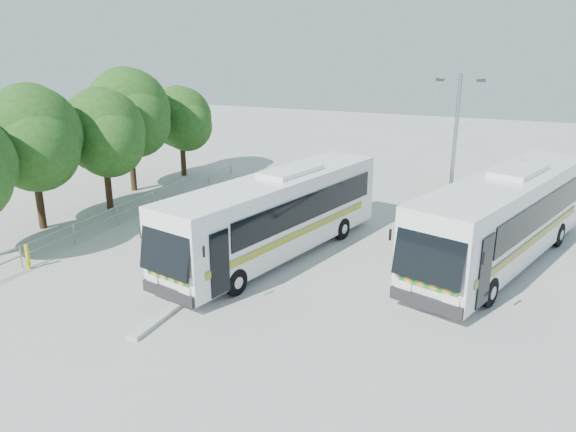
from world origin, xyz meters
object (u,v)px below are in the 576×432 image
at_px(lamppost, 453,161).
at_px(tree_far_d, 129,111).
at_px(tree_far_b, 32,136).
at_px(coach_adjacent, 504,217).
at_px(coach_main, 276,214).
at_px(bollard, 28,257).
at_px(tree_far_e, 182,118).
at_px(tree_far_c, 104,131).

bearing_deg(lamppost, tree_far_d, 160.18).
relative_size(tree_far_b, coach_adjacent, 0.52).
xyz_separation_m(coach_main, bollard, (-8.69, -5.19, -1.36)).
height_order(tree_far_e, bollard, tree_far_e).
bearing_deg(tree_far_c, tree_far_d, 107.83).
distance_m(coach_adjacent, lamppost, 3.11).
xyz_separation_m(tree_far_c, lamppost, (17.85, -0.38, -0.04)).
height_order(tree_far_d, lamppost, lamppost).
xyz_separation_m(tree_far_d, lamppost, (19.04, -4.08, -0.60)).
bearing_deg(tree_far_d, bollard, -72.90).
distance_m(tree_far_d, lamppost, 19.48).
bearing_deg(tree_far_b, lamppost, 10.63).
relative_size(lamppost, bollard, 7.22).
height_order(coach_main, coach_adjacent, coach_adjacent).
height_order(tree_far_d, coach_adjacent, tree_far_d).
bearing_deg(lamppost, tree_far_e, 147.22).
relative_size(tree_far_e, bollard, 5.60).
bearing_deg(lamppost, tree_far_b, -177.09).
relative_size(tree_far_b, tree_far_e, 1.17).
bearing_deg(bollard, tree_far_b, 128.70).
bearing_deg(tree_far_d, coach_main, -28.03).
bearing_deg(bollard, tree_far_d, 107.10).
height_order(tree_far_d, coach_main, tree_far_d).
bearing_deg(tree_far_b, tree_far_d, 92.23).
bearing_deg(tree_far_b, tree_far_e, 88.17).
height_order(tree_far_c, coach_main, tree_far_c).
bearing_deg(lamppost, bollard, -161.32).
xyz_separation_m(tree_far_d, bollard, (3.61, -11.74, -4.29)).
height_order(tree_far_c, tree_far_e, tree_far_c).
bearing_deg(coach_main, bollard, -135.10).
bearing_deg(tree_far_e, coach_main, -43.56).
xyz_separation_m(coach_main, coach_adjacent, (8.88, 2.83, 0.11)).
distance_m(tree_far_d, bollard, 13.01).
relative_size(coach_main, coach_adjacent, 0.95).
relative_size(tree_far_d, tree_far_e, 1.24).
relative_size(tree_far_b, tree_far_d, 0.95).
bearing_deg(bollard, coach_adjacent, 24.53).
relative_size(tree_far_c, lamppost, 0.85).
bearing_deg(tree_far_e, tree_far_c, -86.46).
bearing_deg(tree_far_b, coach_main, 4.99).
height_order(tree_far_b, bollard, tree_far_b).
bearing_deg(coach_main, lamppost, 34.18).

